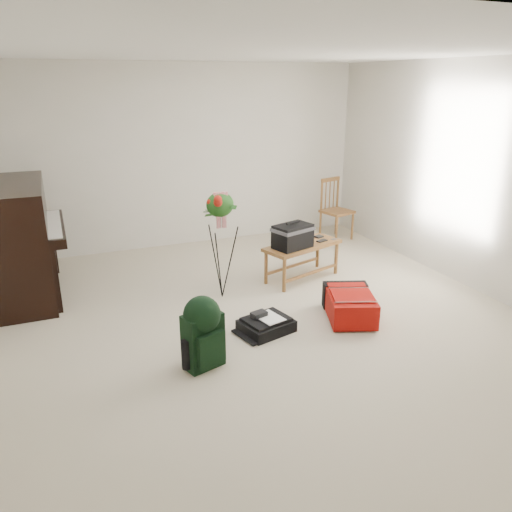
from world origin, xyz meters
name	(u,v)px	position (x,y,z in m)	size (l,w,h in m)	color
floor	(268,320)	(0.00, 0.00, 0.00)	(5.00, 5.50, 0.01)	#BBB497
ceiling	(270,50)	(0.00, 0.00, 2.50)	(5.00, 5.50, 0.01)	white
wall_back	(190,157)	(0.00, 2.75, 1.25)	(5.00, 0.04, 2.50)	silver
wall_right	(478,178)	(2.50, 0.00, 1.25)	(0.04, 5.50, 2.50)	silver
piano	(24,243)	(-2.19, 1.60, 0.60)	(0.71, 1.50, 1.25)	black
bench	(294,238)	(0.69, 0.86, 0.53)	(1.04, 0.67, 0.75)	brown
dining_chair	(336,210)	(2.03, 2.13, 0.44)	(0.48, 0.48, 0.90)	brown
red_suitcase	(347,303)	(0.78, -0.21, 0.15)	(0.63, 0.77, 0.28)	#9D1406
black_duffel	(266,324)	(-0.11, -0.20, 0.07)	(0.54, 0.47, 0.19)	black
green_backpack	(203,329)	(-0.83, -0.57, 0.35)	(0.36, 0.33, 0.63)	black
flower_stand	(221,246)	(-0.24, 0.73, 0.59)	(0.42, 0.42, 1.21)	black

